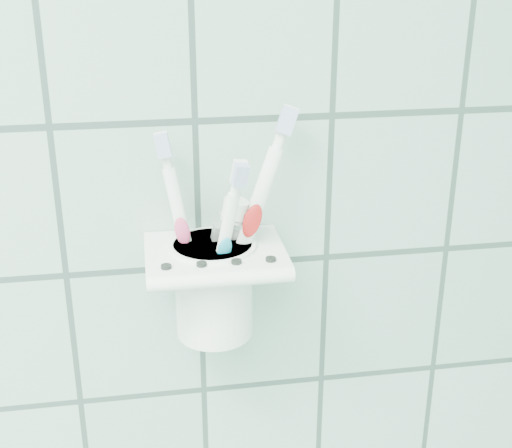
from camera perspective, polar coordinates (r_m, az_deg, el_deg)
holder_bracket at (r=0.66m, az=-3.31°, el=-2.63°), size 0.13×0.10×0.04m
cup at (r=0.68m, az=-3.41°, el=-4.88°), size 0.08×0.08×0.09m
toothbrush_pink at (r=0.66m, az=-4.46°, el=-0.61°), size 0.04×0.02×0.19m
toothbrush_blue at (r=0.63m, az=-3.65°, el=0.07°), size 0.08×0.05×0.22m
toothbrush_orange at (r=0.65m, az=-4.13°, el=-1.16°), size 0.04×0.04×0.18m
toothpaste_tube at (r=0.68m, az=-3.62°, el=-1.99°), size 0.05×0.03×0.13m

